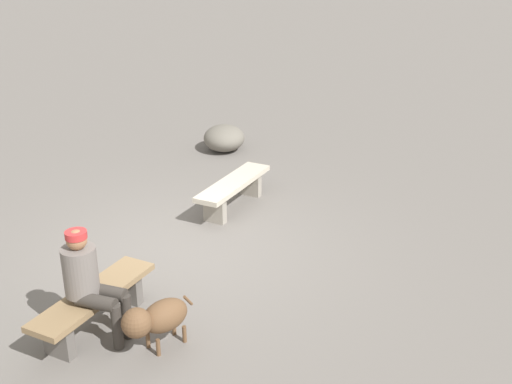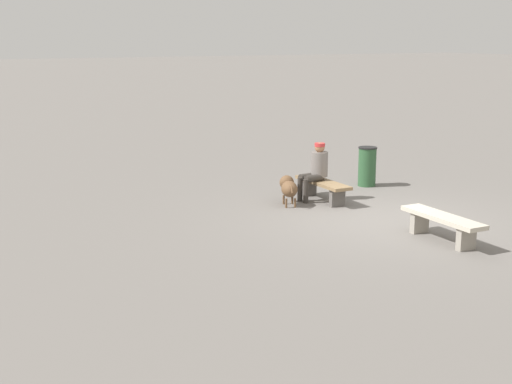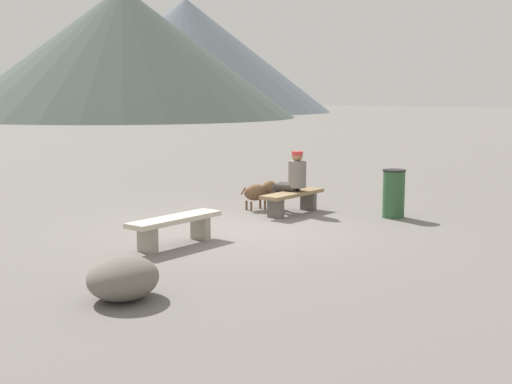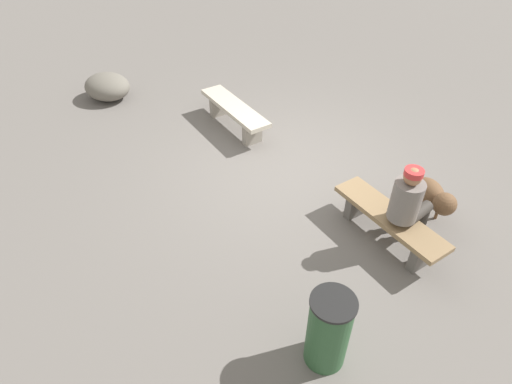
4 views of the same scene
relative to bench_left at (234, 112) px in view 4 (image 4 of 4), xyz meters
name	(u,v)px [view 4 (image 4 of 4)]	position (x,y,z in m)	size (l,w,h in m)	color
ground	(291,173)	(1.62, -0.02, -0.36)	(210.00, 210.00, 0.06)	slate
bench_left	(234,112)	(0.00, 0.00, 0.00)	(1.75, 0.50, 0.45)	gray
bench_right	(389,221)	(3.47, 0.03, -0.02)	(1.63, 0.50, 0.43)	#605B56
seated_person	(409,201)	(3.61, 0.10, 0.37)	(0.38, 0.67, 1.23)	slate
dog	(434,196)	(3.54, 0.84, 0.04)	(0.79, 0.53, 0.57)	brown
trash_bin	(328,331)	(4.22, -1.76, 0.13)	(0.44, 0.44, 0.91)	#2D5633
boulder	(107,87)	(-2.47, -1.40, -0.08)	(0.94, 0.81, 0.50)	#6B665B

